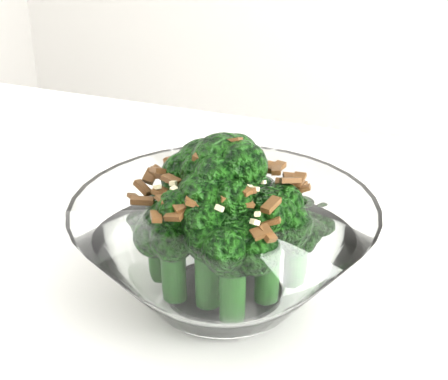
% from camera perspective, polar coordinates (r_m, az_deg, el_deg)
% --- Properties ---
extents(broccoli_dish, '(0.19, 0.19, 0.12)m').
position_cam_1_polar(broccoli_dish, '(0.43, -0.02, -4.42)').
color(broccoli_dish, white).
rests_on(broccoli_dish, table).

